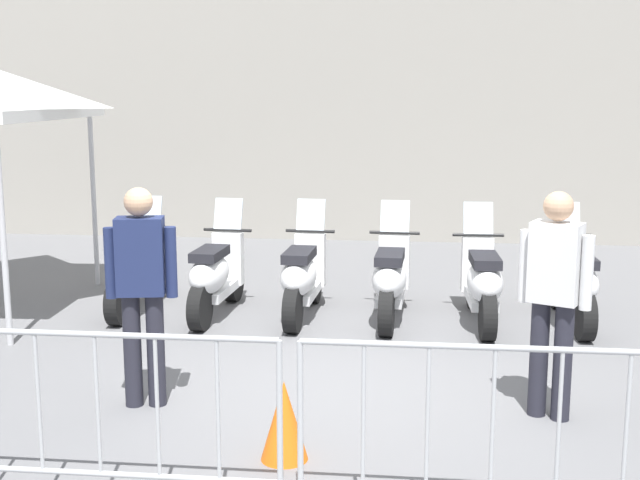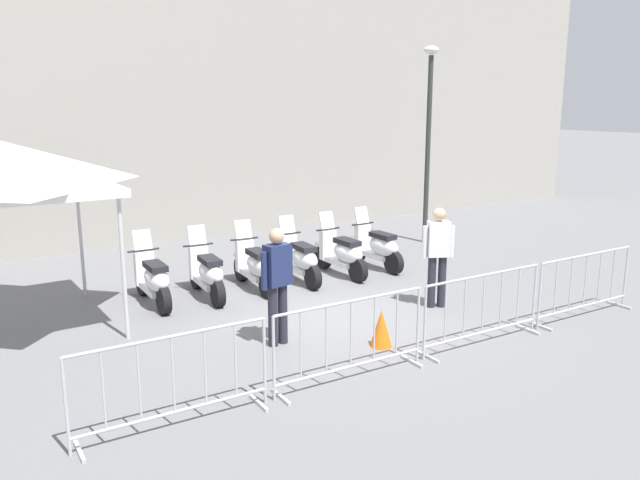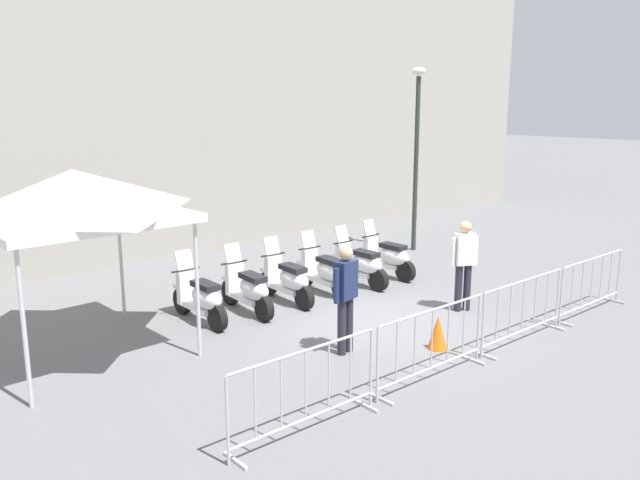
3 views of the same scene
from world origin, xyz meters
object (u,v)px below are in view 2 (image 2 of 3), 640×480
Objects in this scene: motorcycle_5 at (377,247)px; barrier_segment_0 at (173,383)px; motorcycle_1 at (208,274)px; barrier_segment_3 at (585,286)px; barrier_segment_1 at (351,341)px; motorcycle_0 at (153,280)px; motorcycle_3 at (300,260)px; street_lamp at (429,123)px; barrier_segment_2 at (483,310)px; officer_near_row_end at (277,280)px; motorcycle_4 at (342,254)px; officer_mid_plaza at (438,252)px; motorcycle_2 at (255,266)px; traffic_cone at (381,328)px; canopy_tent at (4,168)px.

barrier_segment_0 is (-6.00, -4.00, 0.07)m from motorcycle_5.
barrier_segment_0 is at bearing -146.31° from motorcycle_5.
motorcycle_1 is 0.78× the size of barrier_segment_3.
motorcycle_1 is at bearing 91.70° from barrier_segment_1.
barrier_segment_3 is (5.67, -4.48, 0.07)m from motorcycle_0.
street_lamp is (4.50, 1.31, 2.48)m from motorcycle_3.
motorcycle_1 is 0.78× the size of barrier_segment_2.
barrier_segment_2 is 1.00× the size of barrier_segment_3.
officer_near_row_end is (-6.45, -3.86, -1.95)m from street_lamp.
officer_mid_plaza is at bearing -85.12° from motorcycle_4.
motorcycle_2 is at bearing 178.77° from motorcycle_5.
traffic_cone is (-3.57, 0.84, -0.25)m from barrier_segment_3.
barrier_segment_0 is 4.73m from canopy_tent.
canopy_tent is at bearing 177.95° from motorcycle_3.
motorcycle_2 is at bearing 52.34° from barrier_segment_0.
barrier_segment_1 is (-1.78, -4.10, 0.07)m from motorcycle_3.
motorcycle_4 is 0.78× the size of barrier_segment_1.
motorcycle_1 is 1.00× the size of motorcycle_4.
motorcycle_0 is 0.59× the size of canopy_tent.
barrier_segment_2 is 7.21m from street_lamp.
motorcycle_1 is at bearing 179.61° from motorcycle_2.
officer_near_row_end is at bearing 143.36° from traffic_cone.
barrier_segment_0 is 5.47m from officer_mid_plaza.
motorcycle_3 is (2.85, -0.20, 0.00)m from motorcycle_0.
barrier_segment_3 is (2.30, -0.09, 0.00)m from barrier_segment_2.
barrier_segment_1 is (-0.83, -4.15, 0.07)m from motorcycle_2.
officer_near_row_end is 4.36m from canopy_tent.
motorcycle_3 reaches higher than traffic_cone.
motorcycle_1 is at bearing 119.75° from barrier_segment_2.
barrier_segment_1 is 1.63m from officer_near_row_end.
barrier_segment_0 is at bearing 177.80° from barrier_segment_3.
motorcycle_3 is 1.00× the size of officer_mid_plaza.
street_lamp reaches higher than traffic_cone.
motorcycle_3 is 0.78× the size of barrier_segment_3.
officer_near_row_end is (-2.91, -2.47, 0.53)m from motorcycle_4.
barrier_segment_1 is 8.64m from street_lamp.
canopy_tent reaches higher than motorcycle_4.
officer_near_row_end is (-1.00, -2.59, 0.53)m from motorcycle_2.
canopy_tent is at bearing 155.97° from officer_mid_plaza.
street_lamp is at bearing 30.91° from officer_near_row_end.
motorcycle_2 is (1.90, -0.15, 0.00)m from motorcycle_0.
traffic_cone is (0.20, -3.49, -0.18)m from motorcycle_2.
motorcycle_3 is 4.22m from barrier_segment_2.
barrier_segment_3 is (4.60, -0.18, 0.00)m from barrier_segment_1.
barrier_segment_3 is 1.28× the size of officer_near_row_end.
motorcycle_1 reaches higher than barrier_segment_0.
traffic_cone is at bearing -127.86° from motorcycle_5.
street_lamp is (8.58, 5.33, 2.41)m from barrier_segment_0.
street_lamp is (3.54, 1.39, 2.48)m from motorcycle_4.
street_lamp is (6.28, 5.42, 2.41)m from barrier_segment_1.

